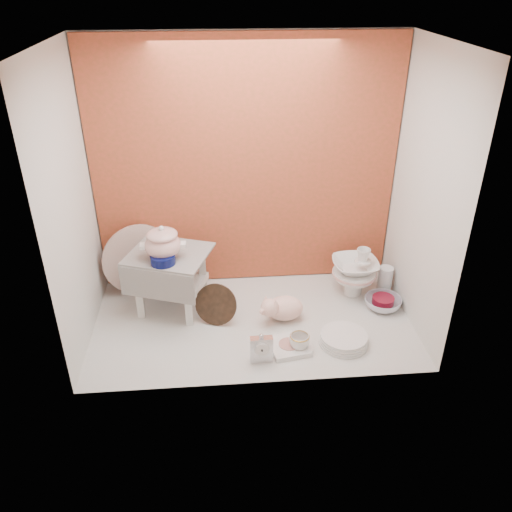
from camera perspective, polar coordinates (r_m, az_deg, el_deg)
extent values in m
plane|color=silver|center=(3.00, -0.35, -7.21)|extent=(1.80, 1.80, 0.00)
cube|color=#C14730|center=(3.09, -1.15, 9.73)|extent=(1.80, 0.06, 1.50)
cube|color=silver|center=(2.71, -19.81, 5.05)|extent=(0.06, 1.00, 1.50)
cube|color=silver|center=(2.83, 18.18, 6.38)|extent=(0.06, 1.00, 1.50)
cube|color=white|center=(2.42, -0.47, 22.56)|extent=(1.80, 1.00, 0.06)
cylinder|color=#090F44|center=(2.84, -10.21, -0.34)|extent=(0.15, 0.15, 0.05)
imported|color=silver|center=(3.24, -9.34, -1.86)|extent=(0.28, 0.28, 0.26)
cube|color=silver|center=(2.68, 0.60, -10.07)|extent=(0.12, 0.04, 0.17)
ellipsoid|color=beige|center=(2.98, 3.19, -5.71)|extent=(0.27, 0.19, 0.16)
cylinder|color=white|center=(2.81, 4.76, -10.11)|extent=(0.19, 0.19, 0.01)
imported|color=white|center=(2.78, 4.80, -9.35)|extent=(0.14, 0.14, 0.08)
cube|color=white|center=(2.81, 3.62, -9.88)|extent=(0.23, 0.23, 0.03)
cylinder|color=white|center=(2.86, 9.62, -8.99)|extent=(0.32, 0.32, 0.06)
imported|color=silver|center=(3.18, 13.77, -5.04)|extent=(0.27, 0.27, 0.07)
cylinder|color=silver|center=(3.30, 14.00, -2.58)|extent=(0.10, 0.10, 0.18)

